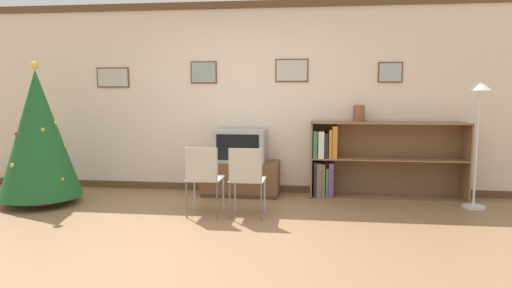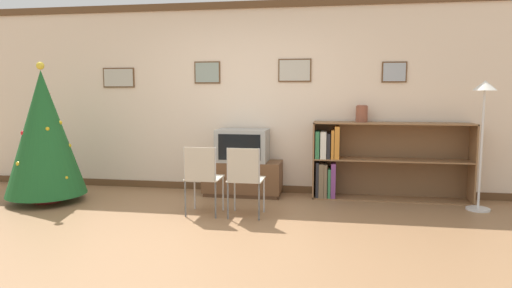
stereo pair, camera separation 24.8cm
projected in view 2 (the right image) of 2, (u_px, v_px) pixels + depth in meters
ground_plane at (207, 236)px, 4.59m from camera, size 24.00×24.00×0.00m
wall_back at (247, 98)px, 6.55m from camera, size 9.03×0.11×2.70m
christmas_tree at (44, 133)px, 5.92m from camera, size 1.01×1.01×1.82m
tv_console at (243, 178)px, 6.38m from camera, size 1.08×0.48×0.48m
television at (243, 145)px, 6.33m from camera, size 0.70×0.47×0.45m
folding_chair_left at (202, 176)px, 5.30m from camera, size 0.40×0.40×0.82m
folding_chair_right at (245, 177)px, 5.22m from camera, size 0.40×0.40×0.82m
bookshelf at (364, 161)px, 6.16m from camera, size 2.06×0.36×1.04m
vase at (362, 113)px, 6.12m from camera, size 0.16×0.16×0.23m
standing_lamp at (484, 111)px, 5.46m from camera, size 0.28×0.28×1.58m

